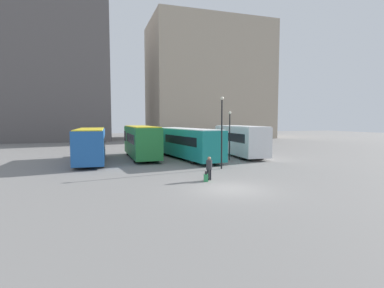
{
  "coord_description": "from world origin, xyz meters",
  "views": [
    {
      "loc": [
        -7.34,
        -15.54,
        3.96
      ],
      "look_at": [
        1.46,
        11.73,
        1.7
      ],
      "focal_mm": 28.0,
      "sensor_mm": 36.0,
      "label": 1
    }
  ],
  "objects_px": {
    "bus_1": "(141,141)",
    "bus_2": "(186,142)",
    "bus_0": "(91,144)",
    "bus_3": "(240,140)",
    "lamp_post_1": "(222,127)",
    "traveler": "(209,166)",
    "lamp_post_0": "(230,131)",
    "suitcase": "(206,178)"
  },
  "relations": [
    {
      "from": "bus_0",
      "to": "bus_3",
      "type": "bearing_deg",
      "value": -87.52
    },
    {
      "from": "bus_0",
      "to": "traveler",
      "type": "height_order",
      "value": "bus_0"
    },
    {
      "from": "bus_1",
      "to": "traveler",
      "type": "relative_size",
      "value": 6.41
    },
    {
      "from": "bus_3",
      "to": "bus_0",
      "type": "bearing_deg",
      "value": 93.04
    },
    {
      "from": "bus_3",
      "to": "bus_1",
      "type": "bearing_deg",
      "value": 83.32
    },
    {
      "from": "bus_1",
      "to": "traveler",
      "type": "xyz_separation_m",
      "value": [
        2.58,
        -13.13,
        -0.89
      ]
    },
    {
      "from": "traveler",
      "to": "bus_0",
      "type": "bearing_deg",
      "value": 49.99
    },
    {
      "from": "lamp_post_0",
      "to": "lamp_post_1",
      "type": "relative_size",
      "value": 0.83
    },
    {
      "from": "bus_1",
      "to": "suitcase",
      "type": "xyz_separation_m",
      "value": [
        2.22,
        -13.49,
        -1.58
      ]
    },
    {
      "from": "bus_1",
      "to": "bus_0",
      "type": "bearing_deg",
      "value": 109.84
    },
    {
      "from": "traveler",
      "to": "suitcase",
      "type": "height_order",
      "value": "traveler"
    },
    {
      "from": "bus_0",
      "to": "bus_3",
      "type": "relative_size",
      "value": 1.04
    },
    {
      "from": "bus_2",
      "to": "lamp_post_1",
      "type": "bearing_deg",
      "value": 179.44
    },
    {
      "from": "bus_0",
      "to": "bus_2",
      "type": "bearing_deg",
      "value": -87.8
    },
    {
      "from": "lamp_post_1",
      "to": "bus_3",
      "type": "bearing_deg",
      "value": 53.66
    },
    {
      "from": "traveler",
      "to": "bus_3",
      "type": "bearing_deg",
      "value": -19.19
    },
    {
      "from": "bus_1",
      "to": "bus_2",
      "type": "height_order",
      "value": "bus_1"
    },
    {
      "from": "suitcase",
      "to": "bus_3",
      "type": "bearing_deg",
      "value": -19.53
    },
    {
      "from": "bus_1",
      "to": "bus_2",
      "type": "xyz_separation_m",
      "value": [
        4.36,
        -1.85,
        -0.1
      ]
    },
    {
      "from": "bus_3",
      "to": "suitcase",
      "type": "bearing_deg",
      "value": 147.2
    },
    {
      "from": "bus_3",
      "to": "traveler",
      "type": "distance_m",
      "value": 13.93
    },
    {
      "from": "bus_0",
      "to": "bus_1",
      "type": "xyz_separation_m",
      "value": [
        5.0,
        1.83,
        0.09
      ]
    },
    {
      "from": "suitcase",
      "to": "lamp_post_1",
      "type": "height_order",
      "value": "lamp_post_1"
    },
    {
      "from": "suitcase",
      "to": "bus_2",
      "type": "bearing_deg",
      "value": 5.7
    },
    {
      "from": "traveler",
      "to": "lamp_post_0",
      "type": "bearing_deg",
      "value": -16.41
    },
    {
      "from": "traveler",
      "to": "bus_2",
      "type": "bearing_deg",
      "value": 7.17
    },
    {
      "from": "traveler",
      "to": "lamp_post_0",
      "type": "relative_size",
      "value": 0.32
    },
    {
      "from": "bus_3",
      "to": "suitcase",
      "type": "xyz_separation_m",
      "value": [
        -8.4,
        -11.71,
        -1.57
      ]
    },
    {
      "from": "bus_1",
      "to": "lamp_post_1",
      "type": "xyz_separation_m",
      "value": [
        5.23,
        -9.11,
        1.62
      ]
    },
    {
      "from": "bus_3",
      "to": "traveler",
      "type": "xyz_separation_m",
      "value": [
        -8.03,
        -11.34,
        -0.89
      ]
    },
    {
      "from": "bus_2",
      "to": "bus_0",
      "type": "bearing_deg",
      "value": 82.52
    },
    {
      "from": "suitcase",
      "to": "lamp_post_0",
      "type": "xyz_separation_m",
      "value": [
        5.89,
        9.03,
        2.66
      ]
    },
    {
      "from": "lamp_post_1",
      "to": "lamp_post_0",
      "type": "bearing_deg",
      "value": 58.19
    },
    {
      "from": "bus_3",
      "to": "lamp_post_1",
      "type": "xyz_separation_m",
      "value": [
        -5.39,
        -7.33,
        1.62
      ]
    },
    {
      "from": "bus_1",
      "to": "lamp_post_0",
      "type": "relative_size",
      "value": 2.07
    },
    {
      "from": "traveler",
      "to": "lamp_post_0",
      "type": "height_order",
      "value": "lamp_post_0"
    },
    {
      "from": "bus_0",
      "to": "suitcase",
      "type": "distance_m",
      "value": 13.79
    },
    {
      "from": "bus_1",
      "to": "bus_3",
      "type": "relative_size",
      "value": 1.06
    },
    {
      "from": "bus_3",
      "to": "bus_2",
      "type": "bearing_deg",
      "value": 93.46
    },
    {
      "from": "lamp_post_1",
      "to": "bus_2",
      "type": "bearing_deg",
      "value": 96.84
    },
    {
      "from": "bus_1",
      "to": "lamp_post_0",
      "type": "bearing_deg",
      "value": -119.16
    },
    {
      "from": "bus_2",
      "to": "lamp_post_1",
      "type": "xyz_separation_m",
      "value": [
        0.87,
        -7.26,
        1.72
      ]
    }
  ]
}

